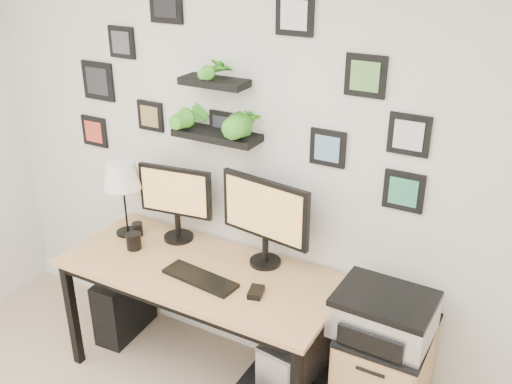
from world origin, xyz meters
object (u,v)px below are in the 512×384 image
Objects in this scene: desk at (210,286)px; pc_tower_grey at (296,367)px; file_cabinet at (382,380)px; printer at (384,314)px; table_lamp at (122,177)px; mug at (134,241)px; pc_tower_black at (124,304)px; monitor_left at (176,198)px; monitor_right at (265,215)px.

pc_tower_grey is at bearing 2.53° from desk.
printer is at bearing -117.65° from file_cabinet.
printer is (1.68, -0.07, -0.36)m from table_lamp.
printer is at bearing -0.97° from pc_tower_grey.
file_cabinet is at bearing 3.23° from desk.
mug is 0.23× the size of pc_tower_black.
table_lamp is 1.00× the size of printer.
monitor_right reaches higher than monitor_left.
monitor_right reaches higher than printer.
table_lamp is (-0.32, -0.09, 0.11)m from monitor_left.
printer reaches higher than file_cabinet.
table_lamp reaches higher than pc_tower_grey.
monitor_left is 0.71× the size of file_cabinet.
monitor_right is 0.82m from printer.
monitor_right reaches higher than pc_tower_black.
monitor_left is at bearing 170.02° from pc_tower_grey.
pc_tower_black is (-0.98, -0.14, -0.84)m from monitor_right.
pc_tower_grey is at bearing -3.13° from table_lamp.
desk is at bearing -7.76° from table_lamp.
monitor_left reaches higher than pc_tower_grey.
monitor_right is 0.93m from table_lamp.
pc_tower_grey is at bearing -175.96° from file_cabinet.
mug is (0.16, -0.13, -0.33)m from table_lamp.
monitor_left is 0.60m from monitor_right.
mug is at bearing -176.55° from pc_tower_grey.
file_cabinet is (1.03, 0.06, -0.29)m from desk.
mug is 0.63m from pc_tower_black.
monitor_right is at bearing 16.48° from mug.
printer is (0.46, -0.01, 0.53)m from pc_tower_grey.
file_cabinet reaches higher than pc_tower_black.
monitor_left is 1.09× the size of pc_tower_black.
desk is at bearing -179.06° from printer.
pc_tower_black is (-0.72, 0.05, -0.41)m from desk.
monitor_right is at bearing 167.25° from printer.
table_lamp reaches higher than file_cabinet.
pc_tower_black is at bearing -142.15° from table_lamp.
table_lamp is 0.71× the size of file_cabinet.
pc_tower_black is at bearing -179.61° from file_cabinet.
file_cabinet is (0.77, -0.13, -0.72)m from monitor_right.
monitor_left is at bearing 15.73° from table_lamp.
monitor_right is 0.84m from mug.
pc_tower_grey is (1.27, -0.02, 0.03)m from pc_tower_black.
table_lamp is at bearing 178.90° from file_cabinet.
desk is 0.84m from table_lamp.
file_cabinet is at bearing -3.16° from pc_tower_black.
monitor_right is 1.17× the size of table_lamp.
pc_tower_black is at bearing 179.01° from pc_tower_grey.
monitor_left reaches higher than file_cabinet.
monitor_left is 4.73× the size of mug.
table_lamp reaches higher than monitor_left.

